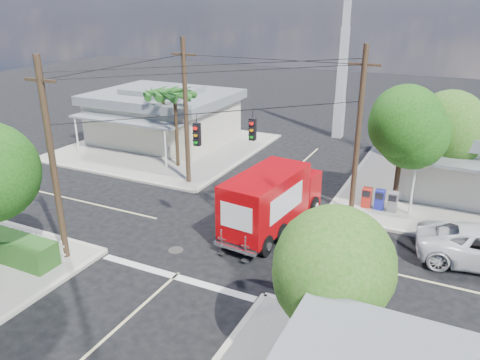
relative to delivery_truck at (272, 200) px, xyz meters
The scene contains 15 objects.
ground 3.02m from the delivery_truck, 141.03° to the right, with size 120.00×120.00×0.00m, color black.
sidewalk_ne 12.95m from the delivery_truck, 46.19° to the left, with size 14.12×14.12×0.14m.
sidewalk_nw 15.93m from the delivery_truck, 144.20° to the left, with size 14.12×14.12×0.14m.
road_markings 4.00m from the delivery_truck, 122.80° to the right, with size 32.00×32.00×0.01m.
building_nw 17.71m from the delivery_truck, 142.16° to the left, with size 10.80×10.20×4.30m.
radio_tower 18.89m from the delivery_truck, 94.61° to the left, with size 0.80×0.80×17.00m.
tree_ne_front 7.99m from the delivery_truck, 44.60° to the left, with size 4.21×4.14×6.66m.
tree_ne_back 11.04m from the delivery_truck, 43.22° to the left, with size 3.77×3.66×5.82m.
tree_se 10.46m from the delivery_truck, 60.39° to the right, with size 3.67×3.54×5.62m.
palm_nw_front 11.68m from the delivery_truck, 148.12° to the left, with size 3.01×3.08×5.59m.
palm_nw_back 13.99m from the delivery_truck, 147.21° to the left, with size 3.01×3.08×5.19m.
utility_poles 4.69m from the delivery_truck, behind, with size 12.00×10.68×9.00m.
picket_fence 12.18m from the delivery_truck, 143.63° to the right, with size 5.94×0.06×1.00m.
vending_boxes 6.51m from the delivery_truck, 45.49° to the left, with size 1.90×0.50×1.10m.
delivery_truck is the anchor object (origin of this frame).
Camera 1 is at (9.92, -18.37, 10.93)m, focal length 35.00 mm.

